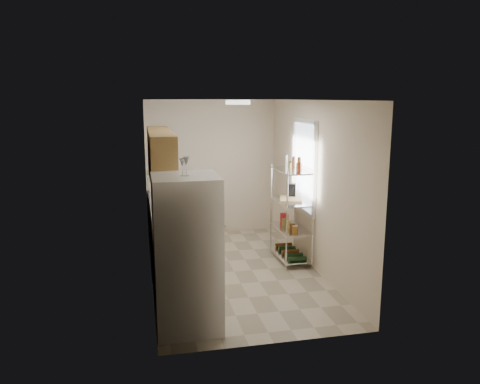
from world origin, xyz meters
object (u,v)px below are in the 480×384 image
object	(u,v)px
rice_cooker	(169,202)
espresso_machine	(291,190)
frying_pan_large	(164,204)
refrigerator	(187,253)
cutting_board	(291,199)

from	to	relation	value
rice_cooker	espresso_machine	bearing A→B (deg)	-0.57
espresso_machine	frying_pan_large	bearing A→B (deg)	-169.31
refrigerator	espresso_machine	size ratio (longest dim) A/B	7.16
refrigerator	cutting_board	xyz separation A→B (m)	(1.87, 1.94, 0.13)
refrigerator	espresso_machine	bearing A→B (deg)	47.96
rice_cooker	frying_pan_large	world-z (taller)	rice_cooker
cutting_board	espresso_machine	distance (m)	0.26
espresso_machine	refrigerator	bearing A→B (deg)	-112.16
refrigerator	frying_pan_large	distance (m)	2.51
rice_cooker	frying_pan_large	distance (m)	0.33
refrigerator	frying_pan_large	size ratio (longest dim) A/B	7.07
rice_cooker	frying_pan_large	size ratio (longest dim) A/B	1.12
espresso_machine	rice_cooker	bearing A→B (deg)	-160.69
refrigerator	espresso_machine	world-z (taller)	refrigerator
refrigerator	cutting_board	size ratio (longest dim) A/B	3.97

